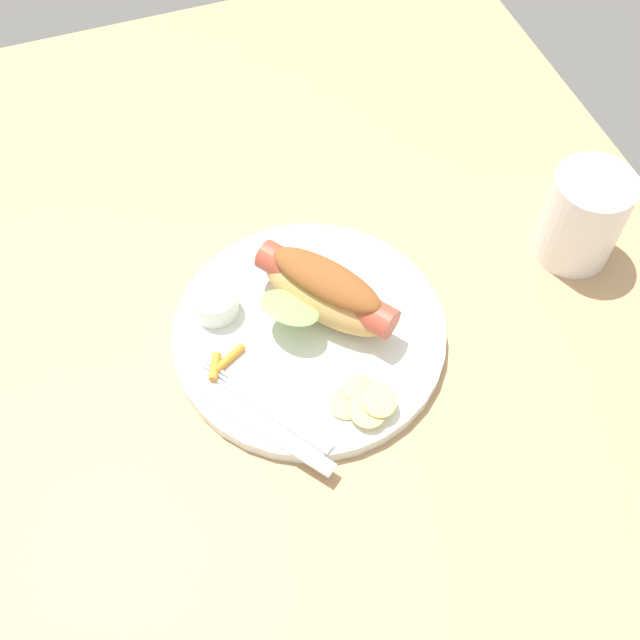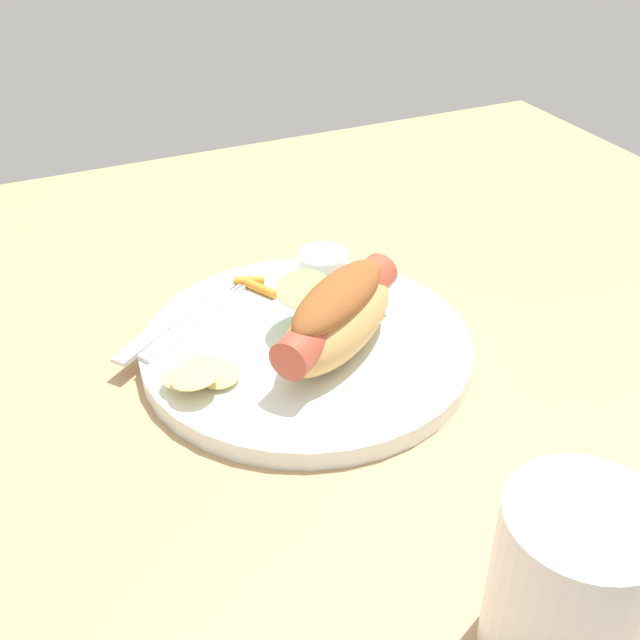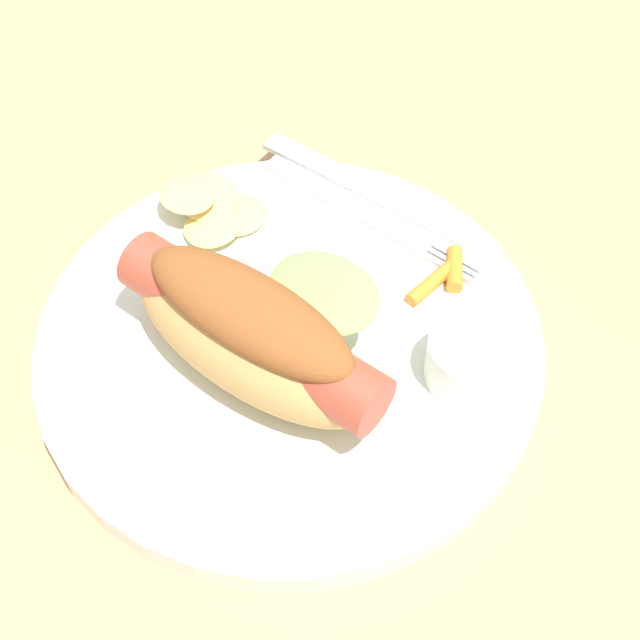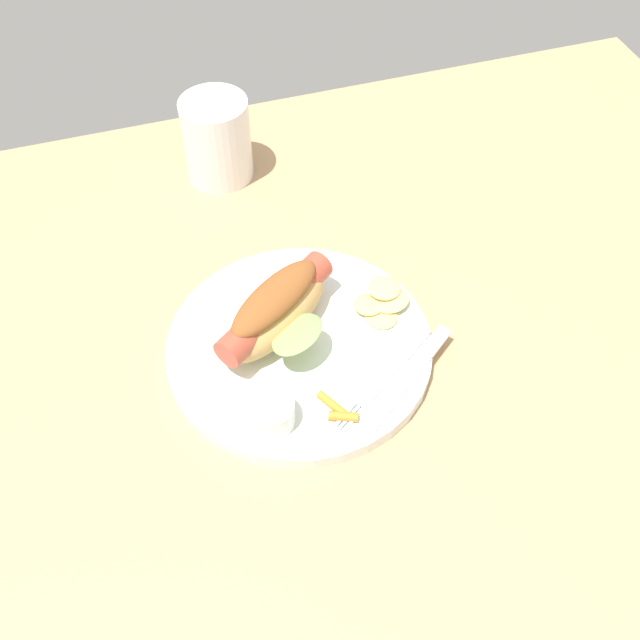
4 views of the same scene
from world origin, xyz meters
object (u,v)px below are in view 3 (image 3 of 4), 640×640
(fork, at_px, (363,214))
(chips_pile, at_px, (211,207))
(carrot_garnish, at_px, (443,276))
(plate, at_px, (290,343))
(hot_dog, at_px, (253,332))
(knife, at_px, (364,188))
(sauce_ramekin, at_px, (471,359))

(fork, height_order, chips_pile, chips_pile)
(carrot_garnish, bearing_deg, fork, -155.83)
(plate, relative_size, chips_pile, 4.21)
(hot_dog, xyz_separation_m, knife, (-0.11, 0.10, -0.03))
(hot_dog, relative_size, fork, 1.14)
(hot_dog, relative_size, sauce_ramekin, 3.26)
(sauce_ramekin, height_order, carrot_garnish, sauce_ramekin)
(plate, xyz_separation_m, fork, (-0.07, 0.07, 0.01))
(plate, distance_m, hot_dog, 0.05)
(plate, xyz_separation_m, sauce_ramekin, (0.05, 0.08, 0.02))
(sauce_ramekin, xyz_separation_m, knife, (-0.14, -0.01, -0.01))
(plate, bearing_deg, sauce_ramekin, 57.38)
(hot_dog, height_order, knife, hot_dog)
(chips_pile, bearing_deg, knife, 86.89)
(carrot_garnish, bearing_deg, sauce_ramekin, -10.09)
(hot_dog, distance_m, chips_pile, 0.12)
(sauce_ramekin, xyz_separation_m, carrot_garnish, (-0.06, 0.01, -0.01))
(sauce_ramekin, bearing_deg, fork, -172.76)
(hot_dog, height_order, carrot_garnish, hot_dog)
(fork, xyz_separation_m, knife, (-0.02, 0.01, -0.00))
(knife, bearing_deg, plate, -75.71)
(plate, distance_m, carrot_garnish, 0.09)
(fork, relative_size, carrot_garnish, 3.04)
(fork, xyz_separation_m, chips_pile, (-0.03, -0.08, 0.01))
(plate, relative_size, carrot_garnish, 6.32)
(knife, bearing_deg, hot_dog, -78.60)
(fork, bearing_deg, hot_dog, -79.91)
(chips_pile, bearing_deg, carrot_garnish, 52.71)
(plate, distance_m, fork, 0.10)
(sauce_ramekin, xyz_separation_m, fork, (-0.12, -0.02, -0.01))
(carrot_garnish, bearing_deg, hot_dog, -76.45)
(fork, height_order, knife, same)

